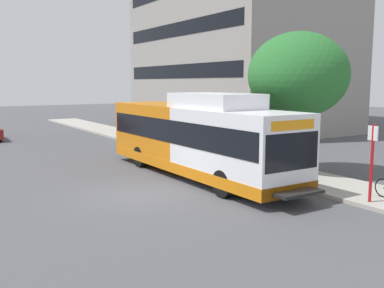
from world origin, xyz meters
name	(u,v)px	position (x,y,z in m)	size (l,w,h in m)	color
ground_plane	(70,162)	(0.00, 8.00, 0.00)	(120.00, 120.00, 0.00)	#4C4C51
sidewalk_curb	(203,154)	(7.00, 6.00, 0.07)	(3.00, 56.00, 0.14)	#A8A399
transit_bus	(196,138)	(3.61, 1.53, 1.70)	(2.58, 12.25, 3.65)	white
bus_stop_sign_pole	(372,157)	(5.94, -5.47, 1.65)	(0.10, 0.36, 2.60)	red
street_tree_near_stop	(298,75)	(7.68, -0.39, 4.40)	(4.39, 4.39, 6.14)	#4C3823
lattice_comm_tower	(170,47)	(20.76, 33.90, 8.54)	(1.10, 1.10, 25.92)	#B7B7BC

